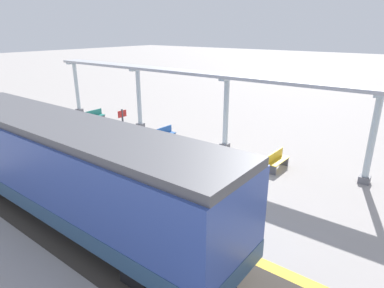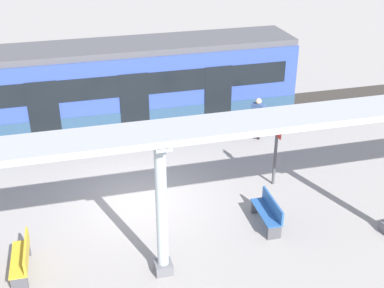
% 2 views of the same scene
% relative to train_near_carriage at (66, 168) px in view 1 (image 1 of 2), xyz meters
% --- Properties ---
extents(ground_plane, '(176.00, 176.00, 0.00)m').
position_rel_train_near_carriage_xyz_m(ground_plane, '(5.60, -0.61, -1.83)').
color(ground_plane, '#9C9693').
extents(tactile_edge_strip, '(0.40, 34.84, 0.01)m').
position_rel_train_near_carriage_xyz_m(tactile_edge_strip, '(1.79, -0.61, -1.83)').
color(tactile_edge_strip, gold).
rests_on(tactile_edge_strip, ground).
extents(trackbed, '(3.20, 46.84, 0.01)m').
position_rel_train_near_carriage_xyz_m(trackbed, '(-0.01, -0.61, -1.83)').
color(trackbed, '#38332D').
rests_on(trackbed, ground).
extents(train_near_carriage, '(2.65, 13.32, 3.48)m').
position_rel_train_near_carriage_xyz_m(train_near_carriage, '(0.00, 0.00, 0.00)').
color(train_near_carriage, '#334B9C').
rests_on(train_near_carriage, ground).
extents(canopy_pillar_second, '(1.10, 0.44, 3.88)m').
position_rel_train_near_carriage_xyz_m(canopy_pillar_second, '(9.15, -7.65, 0.13)').
color(canopy_pillar_second, slate).
rests_on(canopy_pillar_second, ground).
extents(canopy_pillar_third, '(1.10, 0.44, 3.88)m').
position_rel_train_near_carriage_xyz_m(canopy_pillar_third, '(9.15, -0.61, 0.13)').
color(canopy_pillar_third, slate).
rests_on(canopy_pillar_third, ground).
extents(canopy_pillar_fourth, '(1.10, 0.44, 3.88)m').
position_rel_train_near_carriage_xyz_m(canopy_pillar_fourth, '(9.15, 6.02, 0.13)').
color(canopy_pillar_fourth, slate).
rests_on(canopy_pillar_fourth, ground).
extents(canopy_pillar_fifth, '(1.10, 0.44, 3.88)m').
position_rel_train_near_carriage_xyz_m(canopy_pillar_fifth, '(9.15, 12.86, 0.13)').
color(canopy_pillar_fifth, slate).
rests_on(canopy_pillar_fifth, ground).
extents(canopy_beam, '(1.20, 27.89, 0.16)m').
position_rel_train_near_carriage_xyz_m(canopy_beam, '(9.15, -0.68, 2.13)').
color(canopy_beam, '#A8AAB2').
rests_on(canopy_beam, canopy_pillar_nearest).
extents(bench_mid_platform, '(1.51, 0.48, 0.86)m').
position_rel_train_near_carriage_xyz_m(bench_mid_platform, '(8.23, -4.06, -1.39)').
color(bench_mid_platform, gold).
rests_on(bench_mid_platform, ground).
extents(bench_far_end, '(1.51, 0.49, 0.86)m').
position_rel_train_near_carriage_xyz_m(bench_far_end, '(8.08, 9.51, -1.39)').
color(bench_far_end, '#297F72').
rests_on(bench_far_end, ground).
extents(bench_extra_slot, '(1.51, 0.47, 0.86)m').
position_rel_train_near_carriage_xyz_m(bench_extra_slot, '(7.92, 2.77, -1.39)').
color(bench_extra_slot, '#2959A0').
rests_on(bench_extra_slot, ground).
extents(platform_info_sign, '(0.56, 0.10, 2.20)m').
position_rel_train_near_carriage_xyz_m(platform_info_sign, '(5.82, 3.84, -0.50)').
color(platform_info_sign, '#4C4C51').
rests_on(platform_info_sign, ground).
extents(passenger_waiting_near_edge, '(0.51, 0.50, 1.70)m').
position_rel_train_near_carriage_xyz_m(passenger_waiting_near_edge, '(2.49, 4.56, -0.77)').
color(passenger_waiting_near_edge, '#2B1C2A').
rests_on(passenger_waiting_near_edge, ground).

